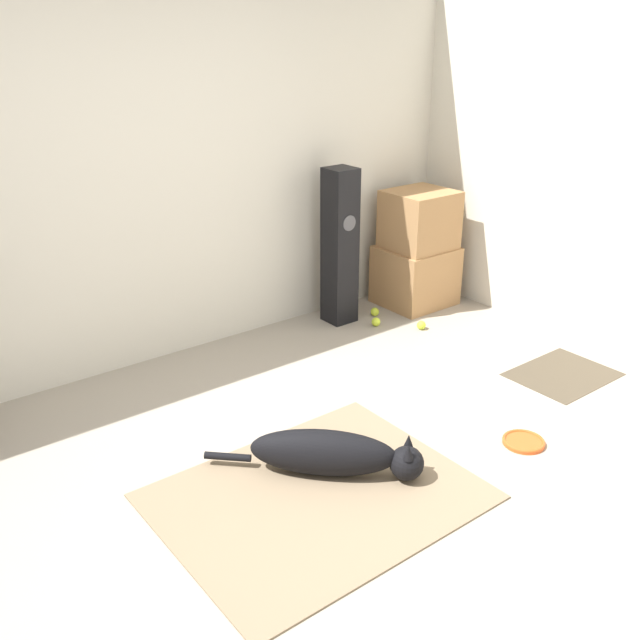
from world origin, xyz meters
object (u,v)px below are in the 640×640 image
at_px(dog, 333,454).
at_px(frisbee, 524,442).
at_px(cardboard_box_lower, 415,275).
at_px(tennis_ball_by_boxes, 375,312).
at_px(tennis_ball_loose_on_carpet, 421,325).
at_px(cardboard_box_upper, 420,220).
at_px(floor_speaker, 340,247).
at_px(tennis_ball_near_speaker, 376,322).

distance_m(dog, frisbee, 1.08).
height_order(dog, cardboard_box_lower, cardboard_box_lower).
bearing_deg(tennis_ball_by_boxes, tennis_ball_loose_on_carpet, -76.16).
bearing_deg(cardboard_box_upper, tennis_ball_by_boxes, -179.36).
distance_m(frisbee, floor_speaker, 2.05).
bearing_deg(tennis_ball_loose_on_carpet, tennis_ball_by_boxes, 103.84).
bearing_deg(tennis_ball_by_boxes, cardboard_box_upper, 0.64).
bearing_deg(tennis_ball_near_speaker, dog, -138.29).
xyz_separation_m(cardboard_box_upper, tennis_ball_by_boxes, (-0.44, -0.00, -0.66)).
bearing_deg(tennis_ball_near_speaker, floor_speaker, 119.27).
bearing_deg(cardboard_box_lower, dog, -144.09).
bearing_deg(tennis_ball_near_speaker, cardboard_box_upper, 15.63).
height_order(frisbee, cardboard_box_lower, cardboard_box_lower).
bearing_deg(dog, tennis_ball_loose_on_carpet, 31.76).
bearing_deg(dog, cardboard_box_lower, 35.91).
relative_size(dog, cardboard_box_upper, 1.70).
distance_m(frisbee, cardboard_box_lower, 2.12).
height_order(cardboard_box_lower, tennis_ball_by_boxes, cardboard_box_lower).
xyz_separation_m(tennis_ball_near_speaker, tennis_ball_loose_on_carpet, (0.22, -0.25, 0.00)).
bearing_deg(cardboard_box_lower, tennis_ball_loose_on_carpet, -128.99).
bearing_deg(floor_speaker, dog, -129.97).
bearing_deg(frisbee, tennis_ball_loose_on_carpet, 65.27).
height_order(cardboard_box_lower, floor_speaker, floor_speaker).
xyz_separation_m(tennis_ball_by_boxes, tennis_ball_near_speaker, (-0.12, -0.15, 0.00)).
bearing_deg(frisbee, tennis_ball_by_boxes, 73.03).
distance_m(floor_speaker, tennis_ball_near_speaker, 0.62).
distance_m(cardboard_box_upper, tennis_ball_by_boxes, 0.79).
height_order(dog, tennis_ball_near_speaker, dog).
distance_m(dog, cardboard_box_upper, 2.52).
xyz_separation_m(dog, floor_speaker, (1.29, 1.54, 0.45)).
xyz_separation_m(dog, frisbee, (1.00, -0.41, -0.11)).
distance_m(dog, tennis_ball_near_speaker, 1.92).
bearing_deg(tennis_ball_by_boxes, dog, -137.44).
bearing_deg(frisbee, tennis_ball_near_speaker, 75.49).
bearing_deg(cardboard_box_lower, tennis_ball_near_speaker, -163.29).
height_order(frisbee, tennis_ball_by_boxes, tennis_ball_by_boxes).
bearing_deg(tennis_ball_loose_on_carpet, floor_speaker, 125.92).
height_order(cardboard_box_upper, tennis_ball_near_speaker, cardboard_box_upper).
bearing_deg(frisbee, cardboard_box_lower, 61.64).
xyz_separation_m(floor_speaker, tennis_ball_near_speaker, (0.15, -0.26, -0.55)).
xyz_separation_m(frisbee, tennis_ball_by_boxes, (0.56, 1.84, 0.02)).
xyz_separation_m(frisbee, cardboard_box_lower, (1.00, 1.85, 0.22)).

